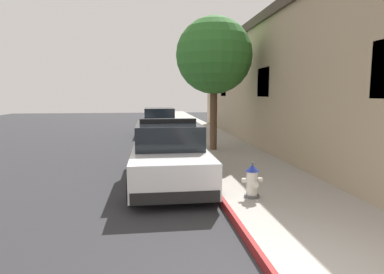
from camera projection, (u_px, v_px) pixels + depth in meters
ground_plane at (72, 157)px, 12.87m from camera, size 27.70×60.00×0.20m
sidewalk_pavement at (221, 149)px, 13.60m from camera, size 2.80×60.00×0.16m
curb_painted_edge at (187, 150)px, 13.42m from camera, size 0.08×60.00×0.16m
storefront_building at (325, 84)px, 12.89m from camera, size 5.29×24.82×5.42m
police_cruiser at (168, 154)px, 8.71m from camera, size 1.94×4.84×1.68m
parked_car_silver_ahead at (159, 122)px, 18.90m from camera, size 1.94×4.84×1.56m
fire_hydrant at (252, 181)px, 6.88m from camera, size 0.44×0.40×0.76m
street_tree at (214, 56)px, 12.57m from camera, size 2.93×2.93×5.11m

